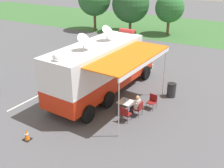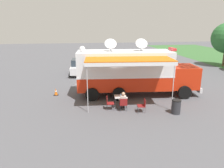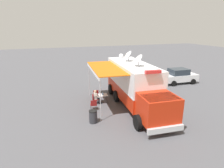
# 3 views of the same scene
# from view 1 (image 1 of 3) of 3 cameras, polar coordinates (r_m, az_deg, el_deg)

# --- Properties ---
(ground_plane) EXTENTS (100.00, 100.00, 0.00)m
(ground_plane) POSITION_cam_1_polar(r_m,az_deg,el_deg) (17.40, -3.27, -2.97)
(ground_plane) COLOR #515156
(grass_verge) EXTENTS (80.00, 14.00, 0.01)m
(grass_verge) POSITION_cam_1_polar(r_m,az_deg,el_deg) (36.64, 14.95, 11.17)
(grass_verge) COLOR #386633
(grass_verge) RESTS_ON ground
(lot_stripe) EXTENTS (0.53, 4.79, 0.01)m
(lot_stripe) POSITION_cam_1_polar(r_m,az_deg,el_deg) (18.31, -15.34, -2.38)
(lot_stripe) COLOR silver
(lot_stripe) RESTS_ON ground
(command_truck) EXTENTS (5.34, 9.67, 4.53)m
(command_truck) POSITION_cam_1_polar(r_m,az_deg,el_deg) (17.13, -1.86, 3.76)
(command_truck) COLOR red
(command_truck) RESTS_ON ground
(folding_table) EXTENTS (0.87, 0.87, 0.73)m
(folding_table) POSITION_cam_1_polar(r_m,az_deg,el_deg) (15.47, 2.87, -3.89)
(folding_table) COLOR silver
(folding_table) RESTS_ON ground
(water_bottle) EXTENTS (0.07, 0.07, 0.22)m
(water_bottle) POSITION_cam_1_polar(r_m,az_deg,el_deg) (15.41, 2.97, -3.33)
(water_bottle) COLOR #4C99D8
(water_bottle) RESTS_ON folding_table
(folding_chair_at_table) EXTENTS (0.52, 0.52, 0.87)m
(folding_chair_at_table) POSITION_cam_1_polar(r_m,az_deg,el_deg) (15.31, 5.64, -5.01)
(folding_chair_at_table) COLOR maroon
(folding_chair_at_table) RESTS_ON ground
(folding_chair_beside_table) EXTENTS (0.52, 0.52, 0.87)m
(folding_chair_beside_table) POSITION_cam_1_polar(r_m,az_deg,el_deg) (14.73, 2.80, -6.17)
(folding_chair_beside_table) COLOR maroon
(folding_chair_beside_table) RESTS_ON ground
(folding_chair_spare_by_truck) EXTENTS (0.54, 0.54, 0.87)m
(folding_chair_spare_by_truck) POSITION_cam_1_polar(r_m,az_deg,el_deg) (16.18, 8.49, -3.43)
(folding_chair_spare_by_truck) COLOR maroon
(folding_chair_spare_by_truck) RESTS_ON ground
(seated_responder) EXTENTS (0.69, 0.58, 1.25)m
(seated_responder) POSITION_cam_1_polar(r_m,az_deg,el_deg) (15.31, 5.04, -4.37)
(seated_responder) COLOR silver
(seated_responder) RESTS_ON ground
(trash_bin) EXTENTS (0.57, 0.57, 0.91)m
(trash_bin) POSITION_cam_1_polar(r_m,az_deg,el_deg) (17.78, 12.41, -1.26)
(trash_bin) COLOR #2D2D33
(trash_bin) RESTS_ON ground
(traffic_cone) EXTENTS (0.36, 0.36, 0.58)m
(traffic_cone) POSITION_cam_1_polar(r_m,az_deg,el_deg) (14.09, -17.53, -10.18)
(traffic_cone) COLOR black
(traffic_cone) RESTS_ON ground
(tree_left_of_centre) EXTENTS (4.38, 4.38, 5.54)m
(tree_left_of_centre) POSITION_cam_1_polar(r_m,az_deg,el_deg) (33.23, 3.96, 16.47)
(tree_left_of_centre) COLOR brown
(tree_left_of_centre) RESTS_ON ground
(tree_right_of_centre) EXTENTS (3.31, 3.31, 4.72)m
(tree_right_of_centre) POSITION_cam_1_polar(r_m,az_deg,el_deg) (32.77, 12.05, 15.39)
(tree_right_of_centre) COLOR brown
(tree_right_of_centre) RESTS_ON ground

